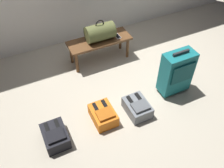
% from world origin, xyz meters
% --- Properties ---
extents(ground_plane, '(6.60, 6.60, 0.00)m').
position_xyz_m(ground_plane, '(0.00, 0.00, 0.00)').
color(ground_plane, '#B2A893').
extents(bench, '(1.00, 0.36, 0.39)m').
position_xyz_m(bench, '(-0.16, 0.82, 0.33)').
color(bench, brown).
rests_on(bench, ground).
extents(duffel_bag_olive, '(0.44, 0.26, 0.34)m').
position_xyz_m(duffel_bag_olive, '(-0.14, 0.82, 0.52)').
color(duffel_bag_olive, '#51562D').
rests_on(duffel_bag_olive, bench).
extents(cell_phone, '(0.07, 0.14, 0.01)m').
position_xyz_m(cell_phone, '(0.14, 0.78, 0.40)').
color(cell_phone, silver).
rests_on(cell_phone, bench).
extents(suitcase_upright_teal, '(0.43, 0.25, 0.71)m').
position_xyz_m(suitcase_upright_teal, '(0.50, -0.29, 0.36)').
color(suitcase_upright_teal, '#14666B').
rests_on(suitcase_upright_teal, ground).
extents(backpack_grey, '(0.28, 0.38, 0.21)m').
position_xyz_m(backpack_grey, '(-0.16, -0.41, 0.09)').
color(backpack_grey, slate).
rests_on(backpack_grey, ground).
extents(backpack_dark, '(0.28, 0.38, 0.21)m').
position_xyz_m(backpack_dark, '(-1.26, -0.37, 0.09)').
color(backpack_dark, black).
rests_on(backpack_dark, ground).
extents(backpack_orange, '(0.28, 0.38, 0.21)m').
position_xyz_m(backpack_orange, '(-0.62, -0.33, 0.09)').
color(backpack_orange, orange).
rests_on(backpack_orange, ground).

